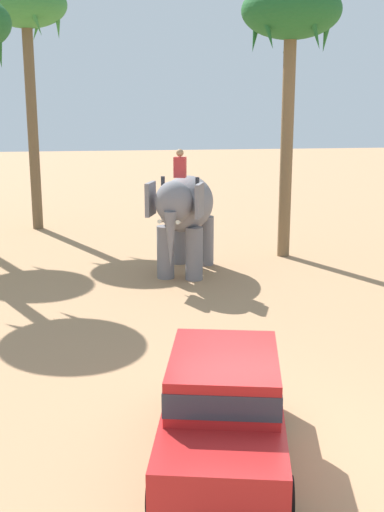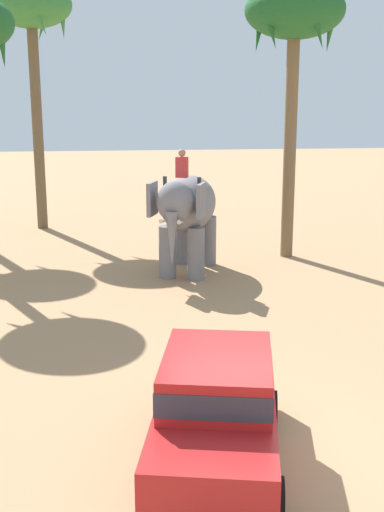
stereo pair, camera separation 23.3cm
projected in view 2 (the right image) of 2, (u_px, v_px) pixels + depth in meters
The scene contains 5 objects.
ground_plane at pixel (252, 451), 10.09m from camera, with size 120.00×120.00×0.00m, color tan.
car_sedan_foreground at pixel (217, 406), 9.55m from camera, with size 2.54×4.37×1.70m.
elephant_with_mahout at pixel (187, 210), 19.91m from camera, with size 2.68×4.01×3.88m.
palm_tree_behind_elephant at pixel (31, 14), 25.43m from camera, with size 3.20×3.20×9.77m.
palm_tree_far_back at pixel (294, 20), 20.74m from camera, with size 3.20×3.20×8.94m.
Camera 2 is at (-2.07, -8.91, 5.32)m, focal length 45.75 mm.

